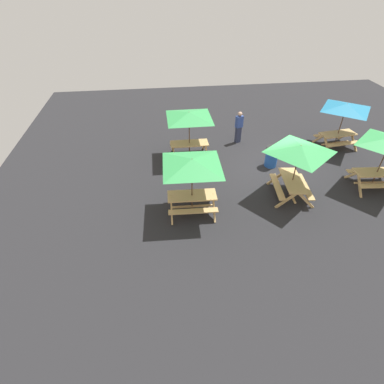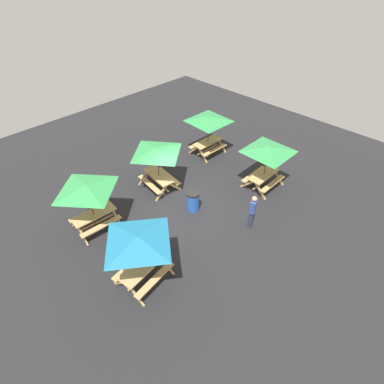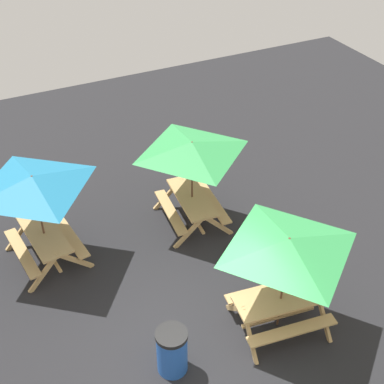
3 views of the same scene
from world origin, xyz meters
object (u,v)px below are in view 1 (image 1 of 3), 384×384
Objects in this scene: picnic_table_3 at (346,110)px; person_standing at (239,126)px; picnic_table_4 at (189,119)px; picnic_table_1 at (192,167)px; picnic_table_2 at (299,153)px; trash_bin_blue at (272,156)px.

person_standing is (4.84, -1.16, -1.10)m from picnic_table_3.
picnic_table_3 and picnic_table_4 have the same top height.
picnic_table_2 is (-4.06, -0.46, 0.00)m from picnic_table_1.
picnic_table_2 is at bearing -100.15° from person_standing.
picnic_table_4 reaches higher than person_standing.
trash_bin_blue is 2.71m from person_standing.
picnic_table_1 and picnic_table_4 have the same top height.
picnic_table_4 is at bearing -93.05° from picnic_table_1.
picnic_table_2 and picnic_table_4 have the same top height.
picnic_table_2 is 0.83× the size of picnic_table_4.
picnic_table_1 and picnic_table_3 have the same top height.
picnic_table_3 is at bearing -150.20° from picnic_table_1.
picnic_table_1 is 4.09m from picnic_table_2.
picnic_table_1 is 1.69× the size of person_standing.
picnic_table_2 is 2.75m from trash_bin_blue.
trash_bin_blue is at bearing -143.26° from picnic_table_1.
picnic_table_4 is 2.89× the size of trash_bin_blue.
picnic_table_4 is at bearing -19.27° from trash_bin_blue.
person_standing is at bearing -161.69° from picnic_table_2.
picnic_table_1 is at bearing 20.26° from picnic_table_3.
picnic_table_2 is 1.00× the size of picnic_table_3.
picnic_table_1 is 1.00× the size of picnic_table_4.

